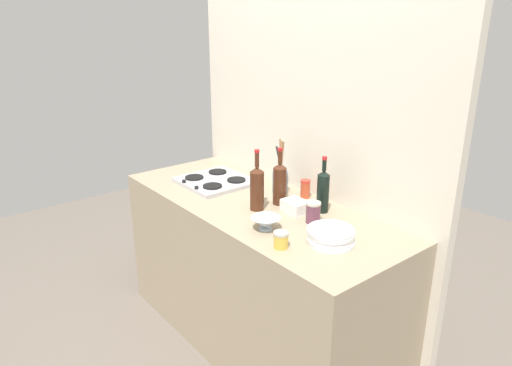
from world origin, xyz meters
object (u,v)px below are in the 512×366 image
Objects in this scene: wine_bottle_mid_right at (280,183)px; plate_stack at (331,236)px; butter_dish at (295,206)px; mixing_bowl at (266,223)px; wine_bottle_mid_left at (323,190)px; wine_bottle_leftmost at (257,187)px; utensil_crock at (280,180)px; stovetop_hob at (215,181)px; condiment_jar_spare at (281,240)px; condiment_jar_front at (313,212)px; condiment_jar_rear at (305,189)px.

plate_stack is at bearing -14.82° from wine_bottle_mid_right.
mixing_bowl is at bearing -74.90° from butter_dish.
wine_bottle_mid_left is (-0.28, 0.24, 0.09)m from plate_stack.
utensil_crock is at bearing 113.54° from wine_bottle_leftmost.
plate_stack reaches higher than stovetop_hob.
utensil_crock is (-0.27, 0.13, 0.05)m from butter_dish.
condiment_jar_spare is (0.26, -0.33, 0.01)m from butter_dish.
plate_stack is at bearing -24.99° from condiment_jar_front.
utensil_crock is at bearing 138.75° from condiment_jar_spare.
wine_bottle_mid_left reaches higher than condiment_jar_spare.
wine_bottle_leftmost is at bearing -95.76° from wine_bottle_mid_right.
plate_stack is 0.53m from wine_bottle_leftmost.
plate_stack is at bearing -21.84° from utensil_crock.
butter_dish is (0.15, 0.14, -0.09)m from wine_bottle_leftmost.
mixing_bowl is (0.21, -0.28, -0.09)m from wine_bottle_mid_right.
condiment_jar_spare is (0.19, -0.07, 0.00)m from mixing_bowl.
butter_dish is at bearing -3.72° from wine_bottle_mid_right.
butter_dish is 0.30m from utensil_crock.
utensil_crock is at bearing 137.36° from wine_bottle_mid_right.
condiment_jar_front is 1.45× the size of condiment_jar_spare.
wine_bottle_leftmost is 2.29× the size of mixing_bowl.
wine_bottle_leftmost is at bearing -178.47° from plate_stack.
mixing_bowl is 1.38× the size of condiment_jar_rear.
condiment_jar_spare is at bearing -41.25° from utensil_crock.
condiment_jar_front is at bearing 108.48° from condiment_jar_spare.
wine_bottle_mid_right is at bearing 176.28° from butter_dish.
wine_bottle_mid_right is 0.36m from mixing_bowl.
utensil_crock reaches higher than condiment_jar_rear.
butter_dish is 1.80× the size of condiment_jar_spare.
wine_bottle_mid_right reaches higher than mixing_bowl.
stovetop_hob is at bearing 172.91° from wine_bottle_leftmost.
wine_bottle_mid_left is 0.25m from wine_bottle_mid_right.
condiment_jar_spare is (0.10, -0.31, -0.02)m from condiment_jar_front.
mixing_bowl is at bearing -49.27° from utensil_crock.
utensil_crock is 2.93× the size of condiment_jar_front.
wine_bottle_mid_left is 0.95× the size of utensil_crock.
mixing_bowl is 0.45× the size of utensil_crock.
utensil_crock is at bearing 177.08° from wine_bottle_mid_left.
mixing_bowl is at bearing 160.40° from condiment_jar_spare.
stovetop_hob is at bearing -176.31° from condiment_jar_front.
stovetop_hob is 0.59m from condiment_jar_rear.
plate_stack is (1.01, -0.05, 0.02)m from stovetop_hob.
utensil_crock is (-0.36, 0.02, -0.04)m from wine_bottle_mid_left.
condiment_jar_front is at bearing -9.54° from butter_dish.
condiment_jar_spare is (0.40, -0.34, -0.08)m from wine_bottle_mid_right.
utensil_crock is (0.37, 0.21, 0.06)m from stovetop_hob.
condiment_jar_front is at bearing 155.01° from plate_stack.
condiment_jar_front reaches higher than stovetop_hob.
wine_bottle_mid_left is at bearing 110.93° from condiment_jar_spare.
condiment_jar_spare reaches higher than butter_dish.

